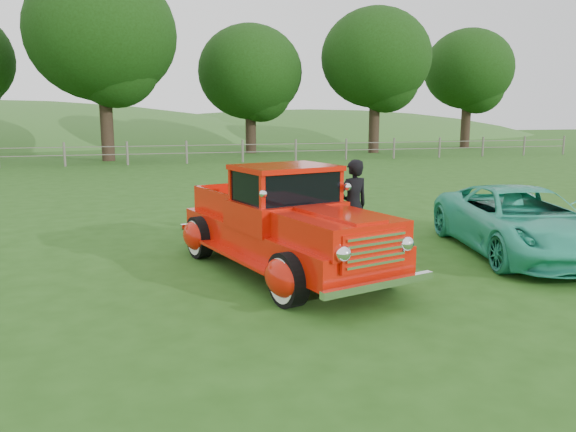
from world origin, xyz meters
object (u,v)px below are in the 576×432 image
object	(u,v)px
tree_far_east	(469,69)
teal_sedan	(521,221)
tree_near_west	(102,34)
tree_mid_east	(376,58)
tree_near_east	(250,72)
red_pickup	(283,225)
man	(353,205)

from	to	relation	value
tree_far_east	teal_sedan	distance (m)	34.80
tree_near_west	tree_mid_east	bearing A→B (deg)	6.71
tree_near_east	red_pickup	xyz separation A→B (m)	(-5.66, -28.20, -4.45)
tree_far_east	tree_near_west	bearing A→B (deg)	-169.11
red_pickup	man	xyz separation A→B (m)	(1.68, 1.09, 0.08)
red_pickup	teal_sedan	size ratio (longest dim) A/B	1.17
tree_near_west	tree_far_east	world-z (taller)	tree_near_west
tree_far_east	red_pickup	distance (m)	37.31
tree_near_west	tree_mid_east	xyz separation A→B (m)	(17.00, 2.00, -0.62)
tree_near_east	tree_far_east	bearing A→B (deg)	3.37
tree_far_east	teal_sedan	world-z (taller)	tree_far_east
man	teal_sedan	bearing A→B (deg)	146.05
tree_near_west	man	size ratio (longest dim) A/B	5.96
tree_mid_east	man	bearing A→B (deg)	-115.50
tree_mid_east	tree_near_west	bearing A→B (deg)	-173.29
man	tree_near_west	bearing A→B (deg)	-89.88
tree_mid_east	tree_far_east	distance (m)	9.49
tree_mid_east	tree_far_east	size ratio (longest dim) A/B	1.07
tree_near_west	tree_mid_east	distance (m)	17.13
tree_near_west	man	distance (m)	24.38
teal_sedan	man	size ratio (longest dim) A/B	2.57
tree_near_east	red_pickup	bearing A→B (deg)	-101.36
tree_near_east	tree_far_east	distance (m)	17.04
tree_near_east	tree_near_west	bearing A→B (deg)	-156.04
tree_near_east	man	world-z (taller)	tree_near_east
tree_near_west	man	world-z (taller)	tree_near_west
red_pickup	teal_sedan	xyz separation A→B (m)	(4.57, -0.07, -0.17)
tree_mid_east	man	distance (m)	28.32
tree_mid_east	tree_near_east	bearing A→B (deg)	165.96
tree_far_east	man	xyz separation A→B (m)	(-20.98, -28.11, -4.99)
tree_near_west	teal_sedan	size ratio (longest dim) A/B	2.32
tree_near_east	tree_mid_east	distance (m)	8.30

